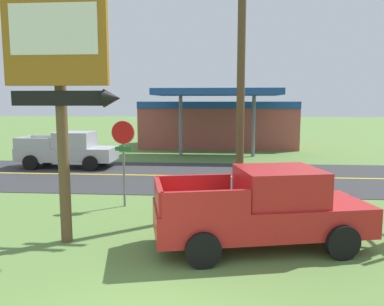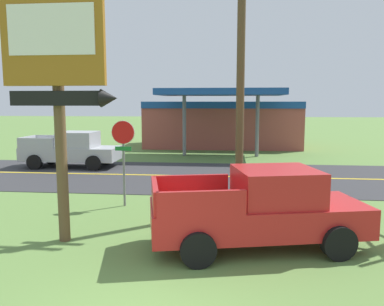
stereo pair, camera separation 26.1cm
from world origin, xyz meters
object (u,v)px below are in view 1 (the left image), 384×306
motel_sign (60,71)px  utility_pole (241,60)px  gas_station (218,122)px  pickup_silver_on_road (69,150)px  pickup_red_parked_on_lawn (263,209)px  stop_sign (123,148)px

motel_sign → utility_pole: utility_pole is taller
gas_station → pickup_silver_on_road: size_ratio=2.31×
gas_station → pickup_red_parked_on_lawn: gas_station is taller
stop_sign → utility_pole: size_ratio=0.32×
utility_pole → motel_sign: bearing=-142.2°
utility_pole → gas_station: 18.78m
motel_sign → pickup_silver_on_road: bearing=111.9°
pickup_red_parked_on_lawn → motel_sign: bearing=-178.3°
gas_station → pickup_red_parked_on_lawn: bearing=-86.3°
motel_sign → pickup_silver_on_road: 12.47m
stop_sign → pickup_silver_on_road: bearing=123.7°
pickup_red_parked_on_lawn → utility_pole: bearing=97.7°
stop_sign → pickup_red_parked_on_lawn: bearing=-38.0°
utility_pole → pickup_silver_on_road: (-8.96, 7.67, -3.93)m
utility_pole → gas_station: utility_pole is taller
pickup_red_parked_on_lawn → stop_sign: bearing=142.0°
stop_sign → gas_station: size_ratio=0.25×
pickup_silver_on_road → motel_sign: bearing=-68.1°
stop_sign → pickup_red_parked_on_lawn: size_ratio=0.54×
utility_pole → pickup_red_parked_on_lawn: (0.45, -3.33, -3.93)m
motel_sign → pickup_red_parked_on_lawn: size_ratio=1.16×
motel_sign → pickup_silver_on_road: motel_sign is taller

